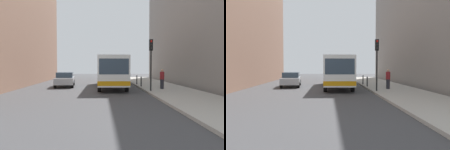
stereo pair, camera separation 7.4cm
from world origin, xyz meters
TOP-DOWN VIEW (x-y plane):
  - ground_plane at (0.00, 0.00)m, footprint 80.00×80.00m
  - sidewalk at (5.40, 0.00)m, footprint 4.40×40.00m
  - building_right at (11.50, 4.00)m, footprint 7.00×32.00m
  - bus at (0.60, 2.58)m, footprint 2.61×11.04m
  - car_beside_bus at (-4.13, 3.49)m, footprint 2.14×4.53m
  - traffic_light at (3.55, -2.22)m, footprint 0.28×0.33m
  - bollard_near at (3.45, 1.71)m, footprint 0.11×0.11m
  - bollard_mid at (3.45, 4.39)m, footprint 0.11×0.11m
  - pedestrian_near_signal at (4.85, -0.72)m, footprint 0.38×0.38m

SIDE VIEW (x-z plane):
  - ground_plane at x=0.00m, z-range 0.00..0.00m
  - sidewalk at x=5.40m, z-range 0.00..0.15m
  - bollard_near at x=3.45m, z-range 0.15..1.10m
  - bollard_mid at x=3.45m, z-range 0.15..1.10m
  - car_beside_bus at x=-4.13m, z-range 0.04..1.52m
  - pedestrian_near_signal at x=4.85m, z-range 0.15..1.86m
  - bus at x=0.60m, z-range 0.23..3.23m
  - traffic_light at x=3.55m, z-range 0.96..5.06m
  - building_right at x=11.50m, z-range 0.00..17.64m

